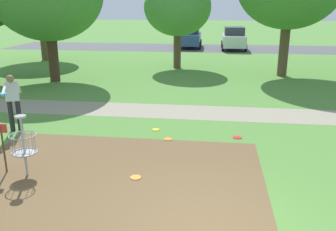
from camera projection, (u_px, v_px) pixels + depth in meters
dirt_tee_pad at (110, 176)px, 8.05m from camera, size 6.74×4.82×0.01m
disc_golf_basket at (21, 143)px, 7.91m from camera, size 0.98×0.58×1.39m
player_foreground_watching at (13, 99)px, 10.64m from camera, size 0.48×1.17×1.71m
frisbee_by_tee at (168, 139)px, 10.24m from camera, size 0.24×0.24×0.02m
frisbee_mid_grass at (237, 137)px, 10.37m from camera, size 0.25×0.25×0.02m
frisbee_far_left at (156, 130)px, 11.00m from camera, size 0.22×0.22×0.02m
frisbee_scattered_b at (136, 177)px, 7.98m from camera, size 0.24×0.24×0.02m
tree_far_center at (178, 7)px, 20.65m from camera, size 3.82×3.82×5.09m
parking_lot_strip at (216, 48)px, 31.08m from camera, size 36.00×6.00×0.01m
parked_car_leftmost at (190, 37)px, 31.29m from camera, size 2.03×4.23×1.84m
parked_car_center_left at (234, 38)px, 29.99m from camera, size 2.00×4.21×1.84m
gravel_path at (213, 113)px, 12.72m from camera, size 40.00×1.77×0.00m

